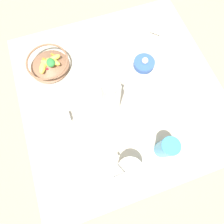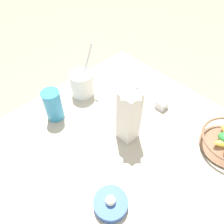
# 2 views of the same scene
# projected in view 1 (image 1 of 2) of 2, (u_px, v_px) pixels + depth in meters

# --- Properties ---
(ground_plane) EXTENTS (6.00, 6.00, 0.00)m
(ground_plane) POSITION_uv_depth(u_px,v_px,m) (120.00, 94.00, 0.99)
(ground_plane) COLOR gray
(countertop) EXTENTS (1.07, 1.07, 0.04)m
(countertop) POSITION_uv_depth(u_px,v_px,m) (120.00, 92.00, 0.97)
(countertop) COLOR #B2A893
(countertop) RESTS_ON ground_plane
(fruit_bowl) EXTENTS (0.23, 0.23, 0.08)m
(fruit_bowl) POSITION_uv_depth(u_px,v_px,m) (48.00, 63.00, 0.96)
(fruit_bowl) COLOR brown
(fruit_bowl) RESTS_ON countertop
(milk_carton) EXTENTS (0.07, 0.07, 0.29)m
(milk_carton) POSITION_uv_depth(u_px,v_px,m) (110.00, 93.00, 0.79)
(milk_carton) COLOR silver
(milk_carton) RESTS_ON countertop
(yogurt_tub) EXTENTS (0.11, 0.14, 0.26)m
(yogurt_tub) POSITION_uv_depth(u_px,v_px,m) (129.00, 171.00, 0.76)
(yogurt_tub) COLOR white
(yogurt_tub) RESTS_ON countertop
(drinking_cup) EXTENTS (0.08, 0.08, 0.15)m
(drinking_cup) POSITION_uv_depth(u_px,v_px,m) (166.00, 148.00, 0.78)
(drinking_cup) COLOR #3893C6
(drinking_cup) RESTS_ON countertop
(spice_jar) EXTENTS (0.05, 0.05, 0.04)m
(spice_jar) POSITION_uv_depth(u_px,v_px,m) (66.00, 118.00, 0.88)
(spice_jar) COLOR silver
(spice_jar) RESTS_ON countertop
(measuring_scoop) EXTENTS (0.08, 0.09, 0.03)m
(measuring_scoop) POSITION_uv_depth(u_px,v_px,m) (163.00, 36.00, 1.05)
(measuring_scoop) COLOR white
(measuring_scoop) RESTS_ON countertop
(garlic_bowl) EXTENTS (0.12, 0.12, 0.06)m
(garlic_bowl) POSITION_uv_depth(u_px,v_px,m) (144.00, 63.00, 0.98)
(garlic_bowl) COLOR #3356A3
(garlic_bowl) RESTS_ON countertop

